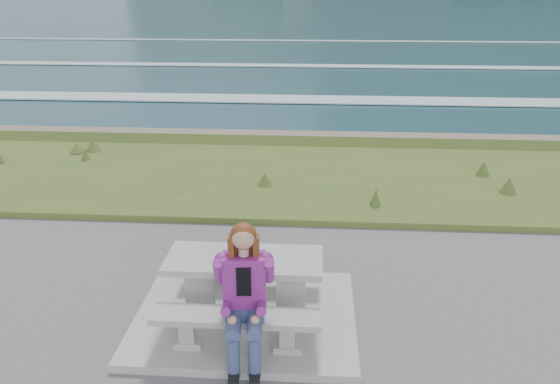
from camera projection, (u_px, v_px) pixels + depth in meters
The scene contains 8 objects.
concrete_slab at pixel (246, 317), 6.54m from camera, with size 2.60×2.10×0.10m, color gray.
picnic_table at pixel (245, 270), 6.32m from camera, with size 1.80×0.75×0.75m.
bench_landward at pixel (236, 322), 5.75m from camera, with size 1.80×0.35×0.45m.
bench_seaward at pixel (252, 260), 7.05m from camera, with size 1.80×0.35×0.45m.
grass_verge at pixel (277, 180), 11.22m from camera, with size 160.00×4.50×0.22m, color #415821.
shore_drop at pixel (285, 142), 13.92m from camera, with size 160.00×0.80×2.20m, color #6A5C50.
ocean at pixel (304, 88), 30.55m from camera, with size 1600.00×1600.00×0.09m.
seated_woman at pixel (244, 314), 5.54m from camera, with size 0.48×0.78×1.49m.
Camera 1 is at (0.80, -5.53, 3.80)m, focal length 35.00 mm.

